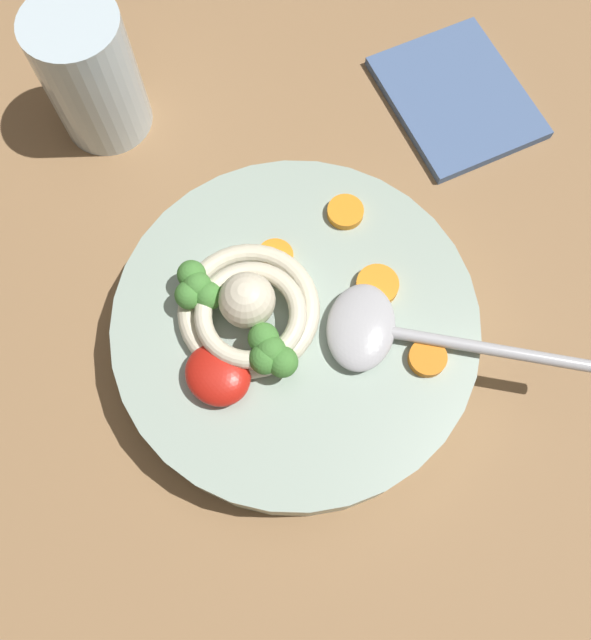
# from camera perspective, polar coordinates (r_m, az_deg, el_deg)

# --- Properties ---
(table_slab) EXTENTS (1.19, 1.19, 0.03)m
(table_slab) POSITION_cam_1_polar(r_m,az_deg,el_deg) (0.48, -2.28, -6.09)
(table_slab) COLOR #936D47
(table_slab) RESTS_ON ground
(soup_bowl) EXTENTS (0.24, 0.24, 0.05)m
(soup_bowl) POSITION_cam_1_polar(r_m,az_deg,el_deg) (0.45, 0.00, -0.95)
(soup_bowl) COLOR #9EB2A3
(soup_bowl) RESTS_ON table_slab
(noodle_pile) EXTENTS (0.10, 0.10, 0.04)m
(noodle_pile) POSITION_cam_1_polar(r_m,az_deg,el_deg) (0.42, -4.10, 1.00)
(noodle_pile) COLOR beige
(noodle_pile) RESTS_ON soup_bowl
(soup_spoon) EXTENTS (0.17, 0.12, 0.02)m
(soup_spoon) POSITION_cam_1_polar(r_m,az_deg,el_deg) (0.42, 7.62, -0.94)
(soup_spoon) COLOR #B7B7BC
(soup_spoon) RESTS_ON soup_bowl
(chili_sauce_dollop) EXTENTS (0.04, 0.04, 0.02)m
(chili_sauce_dollop) POSITION_cam_1_polar(r_m,az_deg,el_deg) (0.41, -6.81, -4.76)
(chili_sauce_dollop) COLOR red
(chili_sauce_dollop) RESTS_ON soup_bowl
(broccoli_floret_rear) EXTENTS (0.04, 0.03, 0.03)m
(broccoli_floret_rear) POSITION_cam_1_polar(r_m,az_deg,el_deg) (0.42, -8.69, 2.75)
(broccoli_floret_rear) COLOR #7A9E60
(broccoli_floret_rear) RESTS_ON soup_bowl
(broccoli_floret_right) EXTENTS (0.04, 0.03, 0.03)m
(broccoli_floret_right) POSITION_cam_1_polar(r_m,az_deg,el_deg) (0.40, -2.33, -2.97)
(broccoli_floret_right) COLOR #7A9E60
(broccoli_floret_right) RESTS_ON soup_bowl
(carrot_slice_extra_a) EXTENTS (0.02, 0.02, 0.01)m
(carrot_slice_extra_a) POSITION_cam_1_polar(r_m,az_deg,el_deg) (0.44, -1.79, 5.58)
(carrot_slice_extra_a) COLOR orange
(carrot_slice_extra_a) RESTS_ON soup_bowl
(carrot_slice_far) EXTENTS (0.03, 0.03, 0.01)m
(carrot_slice_far) POSITION_cam_1_polar(r_m,az_deg,el_deg) (0.46, 4.39, 9.42)
(carrot_slice_far) COLOR orange
(carrot_slice_far) RESTS_ON soup_bowl
(carrot_slice_beside_noodles) EXTENTS (0.02, 0.02, 0.01)m
(carrot_slice_beside_noodles) POSITION_cam_1_polar(r_m,az_deg,el_deg) (0.42, 11.48, -3.28)
(carrot_slice_beside_noodles) COLOR orange
(carrot_slice_beside_noodles) RESTS_ON soup_bowl
(carrot_slice_left) EXTENTS (0.03, 0.03, 0.01)m
(carrot_slice_left) POSITION_cam_1_polar(r_m,az_deg,el_deg) (0.43, 7.17, 3.03)
(carrot_slice_left) COLOR orange
(carrot_slice_left) RESTS_ON soup_bowl
(drinking_glass) EXTENTS (0.07, 0.07, 0.11)m
(drinking_glass) POSITION_cam_1_polar(r_m,az_deg,el_deg) (0.54, -17.50, 19.77)
(drinking_glass) COLOR silver
(drinking_glass) RESTS_ON table_slab
(folded_napkin) EXTENTS (0.16, 0.15, 0.01)m
(folded_napkin) POSITION_cam_1_polar(r_m,az_deg,el_deg) (0.58, 13.93, 18.41)
(folded_napkin) COLOR #4C6693
(folded_napkin) RESTS_ON table_slab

